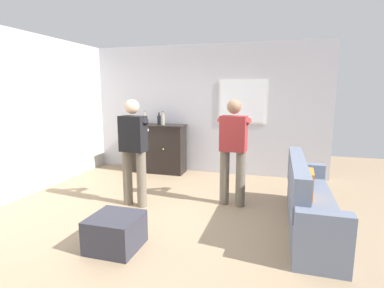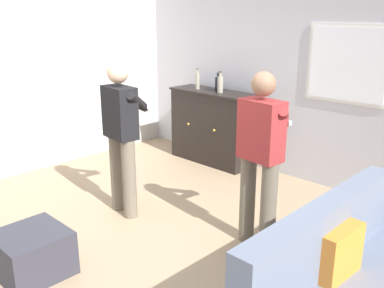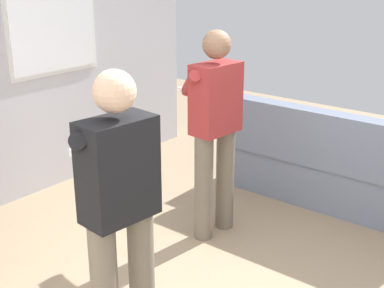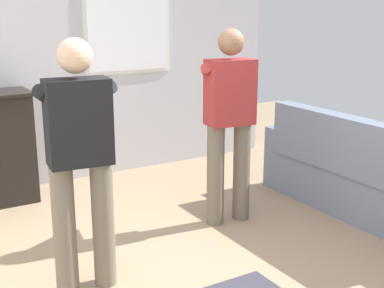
{
  "view_description": "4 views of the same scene",
  "coord_description": "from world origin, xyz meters",
  "px_view_note": "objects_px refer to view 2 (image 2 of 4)",
  "views": [
    {
      "loc": [
        1.56,
        -3.81,
        1.8
      ],
      "look_at": [
        0.32,
        0.45,
        1.02
      ],
      "focal_mm": 28.0,
      "sensor_mm": 36.0,
      "label": 1
    },
    {
      "loc": [
        3.02,
        -2.3,
        2.16
      ],
      "look_at": [
        0.34,
        0.45,
        0.98
      ],
      "focal_mm": 40.0,
      "sensor_mm": 36.0,
      "label": 2
    },
    {
      "loc": [
        -2.35,
        -1.57,
        2.2
      ],
      "look_at": [
        0.21,
        0.46,
        1.04
      ],
      "focal_mm": 50.0,
      "sensor_mm": 36.0,
      "label": 3
    },
    {
      "loc": [
        -1.67,
        -2.86,
        1.88
      ],
      "look_at": [
        0.22,
        0.26,
        0.91
      ],
      "focal_mm": 50.0,
      "sensor_mm": 36.0,
      "label": 4
    }
  ],
  "objects_px": {
    "bottle_wine_green": "(218,83)",
    "person_standing_left": "(122,132)",
    "couch": "(340,286)",
    "bottle_spirits_clear": "(197,81)",
    "sideboard_cabinet": "(212,126)",
    "bottle_liquor_amber": "(220,84)",
    "person_standing_right": "(261,153)",
    "ottoman": "(33,253)"
  },
  "relations": [
    {
      "from": "bottle_liquor_amber",
      "to": "person_standing_left",
      "type": "bearing_deg",
      "value": -81.63
    },
    {
      "from": "sideboard_cabinet",
      "to": "bottle_liquor_amber",
      "type": "distance_m",
      "value": 0.68
    },
    {
      "from": "bottle_liquor_amber",
      "to": "bottle_wine_green",
      "type": "bearing_deg",
      "value": 144.08
    },
    {
      "from": "sideboard_cabinet",
      "to": "person_standing_right",
      "type": "relative_size",
      "value": 0.78
    },
    {
      "from": "bottle_liquor_amber",
      "to": "person_standing_left",
      "type": "height_order",
      "value": "person_standing_left"
    },
    {
      "from": "bottle_wine_green",
      "to": "person_standing_right",
      "type": "xyz_separation_m",
      "value": [
        1.89,
        -1.58,
        -0.24
      ]
    },
    {
      "from": "couch",
      "to": "bottle_spirits_clear",
      "type": "xyz_separation_m",
      "value": [
        -3.29,
        2.02,
        0.85
      ]
    },
    {
      "from": "ottoman",
      "to": "person_standing_right",
      "type": "distance_m",
      "value": 2.18
    },
    {
      "from": "couch",
      "to": "bottle_liquor_amber",
      "type": "distance_m",
      "value": 3.61
    },
    {
      "from": "couch",
      "to": "bottle_wine_green",
      "type": "bearing_deg",
      "value": 144.55
    },
    {
      "from": "sideboard_cabinet",
      "to": "bottle_wine_green",
      "type": "bearing_deg",
      "value": 47.95
    },
    {
      "from": "bottle_wine_green",
      "to": "person_standing_left",
      "type": "xyz_separation_m",
      "value": [
        0.41,
        -2.03,
        -0.24
      ]
    },
    {
      "from": "bottle_wine_green",
      "to": "person_standing_left",
      "type": "distance_m",
      "value": 2.09
    },
    {
      "from": "sideboard_cabinet",
      "to": "bottle_wine_green",
      "type": "height_order",
      "value": "bottle_wine_green"
    },
    {
      "from": "couch",
      "to": "sideboard_cabinet",
      "type": "xyz_separation_m",
      "value": [
        -3.03,
        2.07,
        0.2
      ]
    },
    {
      "from": "couch",
      "to": "bottle_spirits_clear",
      "type": "relative_size",
      "value": 7.43
    },
    {
      "from": "couch",
      "to": "ottoman",
      "type": "distance_m",
      "value": 2.49
    },
    {
      "from": "bottle_liquor_amber",
      "to": "ottoman",
      "type": "xyz_separation_m",
      "value": [
        0.68,
        -3.22,
        -1.0
      ]
    },
    {
      "from": "bottle_liquor_amber",
      "to": "person_standing_right",
      "type": "bearing_deg",
      "value": -40.02
    },
    {
      "from": "person_standing_left",
      "to": "person_standing_right",
      "type": "distance_m",
      "value": 1.55
    },
    {
      "from": "couch",
      "to": "bottle_wine_green",
      "type": "distance_m",
      "value": 3.76
    },
    {
      "from": "bottle_wine_green",
      "to": "bottle_spirits_clear",
      "type": "distance_m",
      "value": 0.32
    },
    {
      "from": "bottle_liquor_amber",
      "to": "bottle_spirits_clear",
      "type": "height_order",
      "value": "bottle_spirits_clear"
    },
    {
      "from": "bottle_wine_green",
      "to": "bottle_spirits_clear",
      "type": "xyz_separation_m",
      "value": [
        -0.3,
        -0.1,
        0.02
      ]
    },
    {
      "from": "person_standing_left",
      "to": "person_standing_right",
      "type": "relative_size",
      "value": 1.0
    },
    {
      "from": "person_standing_left",
      "to": "sideboard_cabinet",
      "type": "bearing_deg",
      "value": 103.21
    },
    {
      "from": "sideboard_cabinet",
      "to": "person_standing_right",
      "type": "xyz_separation_m",
      "value": [
        1.95,
        -1.52,
        0.4
      ]
    },
    {
      "from": "sideboard_cabinet",
      "to": "bottle_liquor_amber",
      "type": "bearing_deg",
      "value": -10.47
    },
    {
      "from": "ottoman",
      "to": "person_standing_right",
      "type": "height_order",
      "value": "person_standing_right"
    },
    {
      "from": "couch",
      "to": "ottoman",
      "type": "relative_size",
      "value": 4.03
    },
    {
      "from": "sideboard_cabinet",
      "to": "bottle_spirits_clear",
      "type": "height_order",
      "value": "bottle_spirits_clear"
    },
    {
      "from": "ottoman",
      "to": "person_standing_right",
      "type": "relative_size",
      "value": 0.33
    },
    {
      "from": "bottle_wine_green",
      "to": "bottle_liquor_amber",
      "type": "height_order",
      "value": "bottle_liquor_amber"
    },
    {
      "from": "bottle_liquor_amber",
      "to": "sideboard_cabinet",
      "type": "bearing_deg",
      "value": 169.53
    },
    {
      "from": "person_standing_left",
      "to": "bottle_liquor_amber",
      "type": "bearing_deg",
      "value": 98.37
    },
    {
      "from": "bottle_spirits_clear",
      "to": "ottoman",
      "type": "distance_m",
      "value": 3.54
    },
    {
      "from": "ottoman",
      "to": "couch",
      "type": "bearing_deg",
      "value": 28.58
    },
    {
      "from": "couch",
      "to": "bottle_liquor_amber",
      "type": "height_order",
      "value": "bottle_liquor_amber"
    },
    {
      "from": "couch",
      "to": "bottle_wine_green",
      "type": "relative_size",
      "value": 8.64
    },
    {
      "from": "couch",
      "to": "ottoman",
      "type": "xyz_separation_m",
      "value": [
        -2.18,
        -1.19,
        -0.15
      ]
    },
    {
      "from": "couch",
      "to": "person_standing_right",
      "type": "relative_size",
      "value": 1.34
    },
    {
      "from": "person_standing_left",
      "to": "person_standing_right",
      "type": "bearing_deg",
      "value": 17.07
    }
  ]
}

